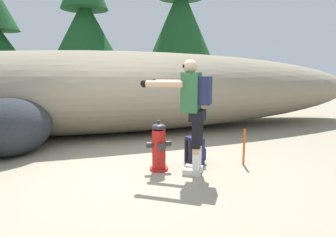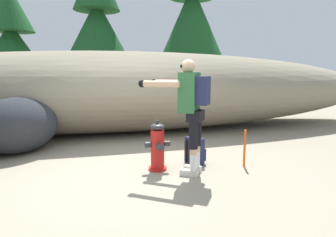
{
  "view_description": "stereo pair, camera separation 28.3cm",
  "coord_description": "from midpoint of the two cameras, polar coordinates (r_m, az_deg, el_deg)",
  "views": [
    {
      "loc": [
        -0.99,
        -4.36,
        1.51
      ],
      "look_at": [
        0.46,
        0.1,
        0.75
      ],
      "focal_mm": 31.07,
      "sensor_mm": 36.0,
      "label": 1
    },
    {
      "loc": [
        -0.71,
        -4.44,
        1.51
      ],
      "look_at": [
        0.46,
        0.1,
        0.75
      ],
      "focal_mm": 31.07,
      "sensor_mm": 36.0,
      "label": 2
    }
  ],
  "objects": [
    {
      "name": "survey_stake",
      "position": [
        4.85,
        13.07,
        -5.49
      ],
      "size": [
        0.04,
        0.04,
        0.6
      ],
      "primitive_type": "cylinder",
      "color": "#E55914",
      "rests_on": "ground_plane"
    },
    {
      "name": "pine_tree_left",
      "position": [
        12.11,
        -16.65,
        18.1
      ],
      "size": [
        2.73,
        2.73,
        5.96
      ],
      "color": "#47331E",
      "rests_on": "ground_plane"
    },
    {
      "name": "ground_plane",
      "position": [
        4.73,
        -6.76,
        -9.71
      ],
      "size": [
        56.0,
        56.0,
        0.04
      ],
      "primitive_type": "cube",
      "color": "gray"
    },
    {
      "name": "pine_tree_center",
      "position": [
        12.2,
        1.82,
        20.47
      ],
      "size": [
        2.75,
        2.75,
        6.91
      ],
      "color": "#47331E",
      "rests_on": "ground_plane"
    },
    {
      "name": "utility_worker",
      "position": [
        4.21,
        2.82,
        3.11
      ],
      "size": [
        1.02,
        0.87,
        1.68
      ],
      "rotation": [
        0.0,
        0.0,
        2.54
      ],
      "color": "beige",
      "rests_on": "ground_plane"
    },
    {
      "name": "spare_backpack",
      "position": [
        4.84,
        3.62,
        -6.32
      ],
      "size": [
        0.33,
        0.34,
        0.47
      ],
      "rotation": [
        0.0,
        0.0,
        0.22
      ],
      "color": "#23284C",
      "rests_on": "ground_plane"
    },
    {
      "name": "fire_hydrant",
      "position": [
        4.48,
        -3.62,
        -5.69
      ],
      "size": [
        0.39,
        0.33,
        0.78
      ],
      "color": "red",
      "rests_on": "ground_plane"
    },
    {
      "name": "boulder_mid",
      "position": [
        6.01,
        -29.67,
        -1.47
      ],
      "size": [
        1.9,
        1.83,
        1.05
      ],
      "primitive_type": "ellipsoid",
      "rotation": [
        0.0,
        0.0,
        3.78
      ],
      "color": "#272A30",
      "rests_on": "ground_plane"
    },
    {
      "name": "dirt_embankment",
      "position": [
        7.49,
        -11.47,
        5.16
      ],
      "size": [
        14.92,
        3.2,
        2.01
      ],
      "primitive_type": "ellipsoid",
      "color": "gray",
      "rests_on": "ground_plane"
    }
  ]
}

